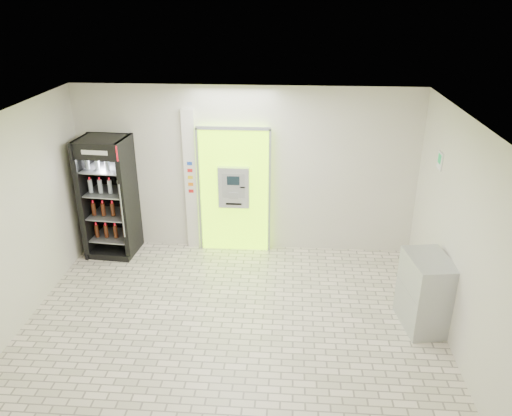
{
  "coord_description": "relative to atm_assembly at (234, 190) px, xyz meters",
  "views": [
    {
      "loc": [
        0.76,
        -5.8,
        4.44
      ],
      "look_at": [
        0.27,
        1.2,
        1.36
      ],
      "focal_mm": 35.0,
      "sensor_mm": 36.0,
      "label": 1
    }
  ],
  "objects": [
    {
      "name": "ground",
      "position": [
        0.2,
        -2.41,
        -1.17
      ],
      "size": [
        6.0,
        6.0,
        0.0
      ],
      "primitive_type": "plane",
      "color": "beige",
      "rests_on": "ground"
    },
    {
      "name": "exit_sign",
      "position": [
        3.19,
        -1.01,
        0.95
      ],
      "size": [
        0.02,
        0.22,
        0.26
      ],
      "color": "white",
      "rests_on": "room_shell"
    },
    {
      "name": "room_shell",
      "position": [
        0.2,
        -2.41,
        0.67
      ],
      "size": [
        6.0,
        6.0,
        6.0
      ],
      "color": "beige",
      "rests_on": "ground"
    },
    {
      "name": "pillar",
      "position": [
        -0.78,
        0.04,
        0.13
      ],
      "size": [
        0.22,
        0.11,
        2.6
      ],
      "color": "silver",
      "rests_on": "ground"
    },
    {
      "name": "atm_assembly",
      "position": [
        0.0,
        0.0,
        0.0
      ],
      "size": [
        1.3,
        0.24,
        2.33
      ],
      "color": "#9FFF08",
      "rests_on": "ground"
    },
    {
      "name": "beverage_cooler",
      "position": [
        -2.2,
        -0.27,
        -0.14
      ],
      "size": [
        0.87,
        0.8,
        2.16
      ],
      "rotation": [
        0.0,
        0.0,
        -0.08
      ],
      "color": "black",
      "rests_on": "ground"
    },
    {
      "name": "steel_cabinet",
      "position": [
        2.92,
        -2.14,
        -0.63
      ],
      "size": [
        0.67,
        0.89,
        1.09
      ],
      "rotation": [
        0.0,
        0.0,
        0.15
      ],
      "color": "#A8ABB0",
      "rests_on": "ground"
    }
  ]
}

